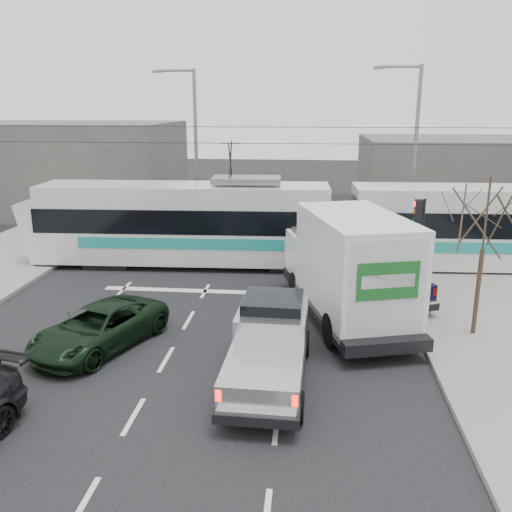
# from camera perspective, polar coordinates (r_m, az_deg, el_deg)

# --- Properties ---
(ground) EXTENTS (120.00, 120.00, 0.00)m
(ground) POSITION_cam_1_polar(r_m,az_deg,el_deg) (15.86, -3.38, -11.08)
(ground) COLOR black
(ground) RESTS_ON ground
(rails) EXTENTS (60.00, 1.60, 0.03)m
(rails) POSITION_cam_1_polar(r_m,az_deg,el_deg) (25.13, 0.15, -0.82)
(rails) COLOR #33302D
(rails) RESTS_ON ground
(building_left) EXTENTS (14.00, 10.00, 6.00)m
(building_left) POSITION_cam_1_polar(r_m,az_deg,el_deg) (39.73, -18.85, 8.84)
(building_left) COLOR #625C58
(building_left) RESTS_ON ground
(building_right) EXTENTS (12.00, 10.00, 5.00)m
(building_right) POSITION_cam_1_polar(r_m,az_deg,el_deg) (39.48, 20.02, 7.96)
(building_right) COLOR #625C58
(building_right) RESTS_ON ground
(bare_tree) EXTENTS (2.40, 2.40, 5.00)m
(bare_tree) POSITION_cam_1_polar(r_m,az_deg,el_deg) (17.63, 23.05, 3.48)
(bare_tree) COLOR #47382B
(bare_tree) RESTS_ON ground
(traffic_signal) EXTENTS (0.44, 0.44, 3.60)m
(traffic_signal) POSITION_cam_1_polar(r_m,az_deg,el_deg) (21.36, 16.79, 3.11)
(traffic_signal) COLOR black
(traffic_signal) RESTS_ON ground
(street_lamp_near) EXTENTS (2.38, 0.25, 9.00)m
(street_lamp_near) POSITION_cam_1_polar(r_m,az_deg,el_deg) (28.50, 16.06, 10.98)
(street_lamp_near) COLOR slate
(street_lamp_near) RESTS_ON ground
(street_lamp_far) EXTENTS (2.38, 0.25, 9.00)m
(street_lamp_far) POSITION_cam_1_polar(r_m,az_deg,el_deg) (30.75, -6.69, 11.77)
(street_lamp_far) COLOR slate
(street_lamp_far) RESTS_ON ground
(catenary) EXTENTS (60.00, 0.20, 7.00)m
(catenary) POSITION_cam_1_polar(r_m,az_deg,el_deg) (24.32, 0.16, 7.96)
(catenary) COLOR black
(catenary) RESTS_ON ground
(tram) EXTENTS (27.10, 3.77, 5.52)m
(tram) POSITION_cam_1_polar(r_m,az_deg,el_deg) (24.51, 8.77, 3.27)
(tram) COLOR silver
(tram) RESTS_ON ground
(silver_pickup) EXTENTS (2.15, 5.62, 2.02)m
(silver_pickup) POSITION_cam_1_polar(r_m,az_deg,el_deg) (14.68, 1.51, -9.02)
(silver_pickup) COLOR black
(silver_pickup) RESTS_ON ground
(box_truck) EXTENTS (4.54, 7.99, 3.78)m
(box_truck) POSITION_cam_1_polar(r_m,az_deg,el_deg) (18.39, 9.64, -1.21)
(box_truck) COLOR black
(box_truck) RESTS_ON ground
(navy_pickup) EXTENTS (3.55, 5.24, 2.08)m
(navy_pickup) POSITION_cam_1_polar(r_m,az_deg,el_deg) (20.95, 12.51, -1.68)
(navy_pickup) COLOR black
(navy_pickup) RESTS_ON ground
(green_car) EXTENTS (3.72, 5.11, 1.29)m
(green_car) POSITION_cam_1_polar(r_m,az_deg,el_deg) (17.14, -16.18, -7.23)
(green_car) COLOR black
(green_car) RESTS_ON ground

